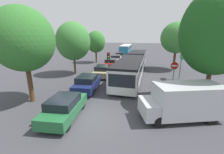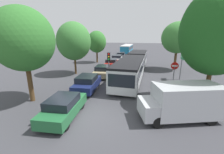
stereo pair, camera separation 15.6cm
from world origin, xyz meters
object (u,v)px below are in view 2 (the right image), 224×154
queued_car_green (64,107)px  no_entry_sign (174,72)px  city_bus_rear (127,48)px  tree_left_near (24,40)px  queued_car_white (117,59)px  white_van (183,101)px  queued_car_graphite (121,55)px  tree_left_far (96,42)px  queued_car_red (111,63)px  direction_sign_post (182,59)px  tree_left_mid (75,42)px  articulated_bus (134,64)px  queued_car_tan (103,71)px  tree_right_near (216,34)px  traffic_light (109,61)px  tree_right_mid (178,38)px  queued_car_navy (87,83)px

queued_car_green → no_entry_sign: size_ratio=1.51×
city_bus_rear → tree_left_near: (-3.69, -36.58, 3.54)m
queued_car_white → white_van: bearing=-162.0°
queued_car_graphite → tree_left_far: tree_left_far is taller
queued_car_red → direction_sign_post: (9.74, -5.32, 1.83)m
queued_car_white → direction_sign_post: (9.66, -10.06, 1.80)m
queued_car_green → queued_car_graphite: (-0.28, 26.75, -0.01)m
tree_left_mid → tree_left_near: bearing=-87.8°
articulated_bus → tree_left_mid: bearing=-77.7°
queued_car_tan → tree_right_near: tree_right_near is taller
tree_left_far → tree_right_near: size_ratio=0.71×
queued_car_green → tree_right_near: 11.65m
articulated_bus → city_bus_rear: size_ratio=1.56×
direction_sign_post → traffic_light: bearing=18.5°
traffic_light → tree_right_mid: 12.41m
white_van → direction_sign_post: size_ratio=1.49×
articulated_bus → queued_car_green: 12.90m
tree_left_near → no_entry_sign: bearing=22.8°
queued_car_white → queued_car_graphite: 5.77m
queued_car_navy → queued_car_graphite: 21.65m
queued_car_white → white_van: white_van is taller
queued_car_green → tree_left_near: size_ratio=0.58×
tree_right_mid → tree_left_mid: bearing=-158.0°
queued_car_green → no_entry_sign: (7.86, 6.75, 1.14)m
queued_car_red → no_entry_sign: size_ratio=1.52×
queued_car_graphite → tree_left_near: tree_left_near is taller
city_bus_rear → tree_left_mid: 27.81m
queued_car_graphite → traffic_light: bearing=-179.3°
traffic_light → queued_car_green: bearing=-15.0°
tree_right_near → queued_car_tan: bearing=148.7°
queued_car_green → traffic_light: bearing=-11.6°
traffic_light → tree_left_near: size_ratio=0.46×
queued_car_navy → queued_car_graphite: bearing=-3.8°
queued_car_red → no_entry_sign: 12.59m
white_van → direction_sign_post: direction_sign_post is taller
articulated_bus → tree_right_near: tree_right_near is taller
queued_car_graphite → tree_left_mid: 16.60m
tree_left_near → white_van: bearing=-2.1°
queued_car_tan → tree_right_near: size_ratio=0.50×
traffic_light → no_entry_sign: traffic_light is taller
queued_car_white → queued_car_graphite: (-0.02, 5.77, -0.05)m
no_entry_sign → tree_right_mid: 10.59m
traffic_light → direction_sign_post: bearing=101.5°
city_bus_rear → tree_left_far: bearing=168.9°
articulated_bus → tree_left_mid: size_ratio=2.51×
queued_car_green → direction_sign_post: 14.53m
articulated_bus → tree_left_mid: tree_left_mid is taller
queued_car_graphite → traffic_light: traffic_light is taller
tree_right_near → queued_car_green: bearing=-156.7°
direction_sign_post → queued_car_red: bearing=-28.7°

